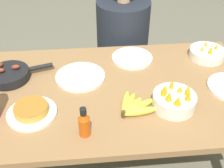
% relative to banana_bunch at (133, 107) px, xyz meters
% --- Properties ---
extents(dining_table, '(1.53, 0.86, 0.75)m').
position_rel_banana_bunch_xyz_m(dining_table, '(-0.09, 0.17, -0.12)').
color(dining_table, olive).
rests_on(dining_table, ground_plane).
extents(banana_bunch, '(0.19, 0.19, 0.04)m').
position_rel_banana_bunch_xyz_m(banana_bunch, '(0.00, 0.00, 0.00)').
color(banana_bunch, gold).
rests_on(banana_bunch, dining_table).
extents(skillet, '(0.34, 0.22, 0.08)m').
position_rel_banana_bunch_xyz_m(skillet, '(-0.63, 0.30, 0.01)').
color(skillet, black).
rests_on(skillet, dining_table).
extents(frittata_plate_center, '(0.23, 0.23, 0.05)m').
position_rel_banana_bunch_xyz_m(frittata_plate_center, '(-0.47, 0.01, 0.00)').
color(frittata_plate_center, silver).
rests_on(frittata_plate_center, dining_table).
extents(empty_plate_near_front, '(0.27, 0.27, 0.02)m').
position_rel_banana_bunch_xyz_m(empty_plate_near_front, '(-0.25, 0.28, -0.01)').
color(empty_plate_near_front, silver).
rests_on(empty_plate_near_front, dining_table).
extents(empty_plate_far_right, '(0.24, 0.24, 0.02)m').
position_rel_banana_bunch_xyz_m(empty_plate_far_right, '(0.06, 0.44, -0.01)').
color(empty_plate_far_right, silver).
rests_on(empty_plate_far_right, dining_table).
extents(fruit_bowl_mango, '(0.20, 0.20, 0.12)m').
position_rel_banana_bunch_xyz_m(fruit_bowl_mango, '(0.19, 0.00, 0.02)').
color(fruit_bowl_mango, silver).
rests_on(fruit_bowl_mango, dining_table).
extents(fruit_bowl_citrus, '(0.21, 0.21, 0.10)m').
position_rel_banana_bunch_xyz_m(fruit_bowl_citrus, '(0.51, 0.42, 0.01)').
color(fruit_bowl_citrus, silver).
rests_on(fruit_bowl_citrus, dining_table).
extents(hot_sauce_bottle, '(0.05, 0.05, 0.15)m').
position_rel_banana_bunch_xyz_m(hot_sauce_bottle, '(-0.23, -0.13, 0.05)').
color(hot_sauce_bottle, '#C64C0F').
rests_on(hot_sauce_bottle, dining_table).
extents(person_figure, '(0.41, 0.41, 1.20)m').
position_rel_banana_bunch_xyz_m(person_figure, '(0.06, 0.84, -0.29)').
color(person_figure, black).
rests_on(person_figure, ground_plane).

